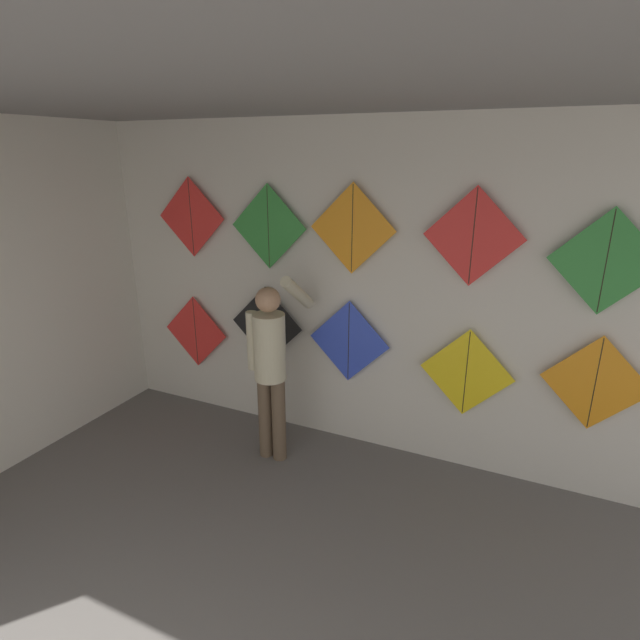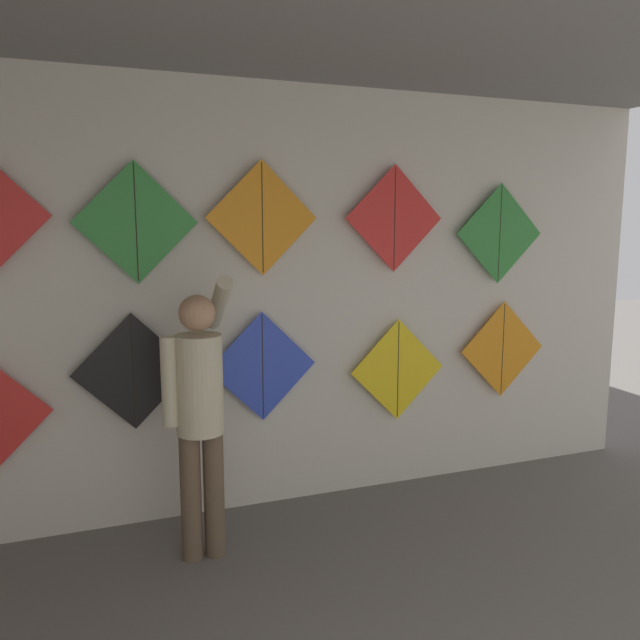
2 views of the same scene
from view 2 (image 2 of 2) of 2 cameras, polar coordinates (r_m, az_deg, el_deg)
back_panel at (r=4.16m, az=-4.37°, el=1.79°), size 5.85×0.06×2.80m
shopkeeper at (r=3.58m, az=-10.97°, el=-7.43°), size 0.41×0.57×1.63m
kite_1 at (r=3.99m, az=-16.70°, el=-4.53°), size 0.73×0.01×0.73m
kite_2 at (r=4.12m, az=-5.28°, el=-4.25°), size 0.73×0.01×0.73m
kite_3 at (r=4.50m, az=7.13°, el=-4.53°), size 0.73×0.01×0.73m
kite_4 at (r=4.94m, az=16.35°, el=-2.57°), size 0.73×0.01×0.73m
kite_6 at (r=3.89m, az=-16.48°, el=8.54°), size 0.73×0.01×0.73m
kite_7 at (r=4.02m, az=-5.30°, el=9.27°), size 0.73×0.01×0.73m
kite_8 at (r=4.36m, az=6.83°, el=9.20°), size 0.73×0.01×0.73m
kite_9 at (r=4.81m, az=16.11°, el=7.60°), size 0.73×0.01×0.73m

